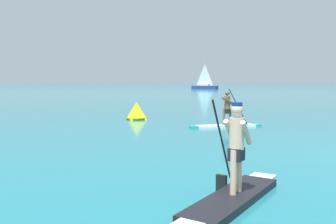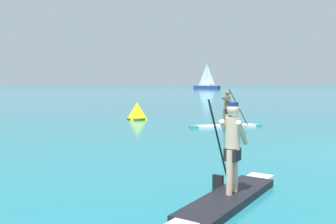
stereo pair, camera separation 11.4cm
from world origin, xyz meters
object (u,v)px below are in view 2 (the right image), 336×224
at_px(paddleboarder_mid_center, 227,119).
at_px(sailboat_right_horizon, 207,86).
at_px(race_marker_buoy, 137,112).
at_px(paddleboarder_near_left, 230,185).

distance_m(paddleboarder_mid_center, sailboat_right_horizon, 71.67).
bearing_deg(sailboat_right_horizon, race_marker_buoy, -68.39).
height_order(paddleboarder_mid_center, race_marker_buoy, paddleboarder_mid_center).
bearing_deg(race_marker_buoy, paddleboarder_mid_center, -55.79).
xyz_separation_m(race_marker_buoy, sailboat_right_horizon, (30.99, 61.49, 0.41)).
relative_size(paddleboarder_near_left, race_marker_buoy, 2.31).
bearing_deg(paddleboarder_mid_center, race_marker_buoy, 128.60).
height_order(paddleboarder_near_left, paddleboarder_mid_center, paddleboarder_near_left).
bearing_deg(paddleboarder_mid_center, paddleboarder_near_left, -112.03).
height_order(race_marker_buoy, sailboat_right_horizon, sailboat_right_horizon).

